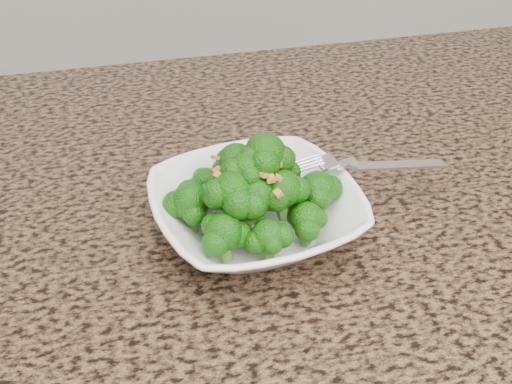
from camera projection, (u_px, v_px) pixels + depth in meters
name	position (u px, v px, depth m)	size (l,w,h in m)	color
granite_counter	(215.00, 304.00, 0.59)	(1.64, 1.04, 0.03)	brown
bowl	(256.00, 213.00, 0.64)	(0.20, 0.20, 0.05)	white
broccoli_pile	(256.00, 163.00, 0.60)	(0.18, 0.18, 0.07)	#175F0A
garlic_topping	(256.00, 129.00, 0.58)	(0.11, 0.11, 0.01)	orange
fork	(349.00, 163.00, 0.65)	(0.19, 0.03, 0.01)	silver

